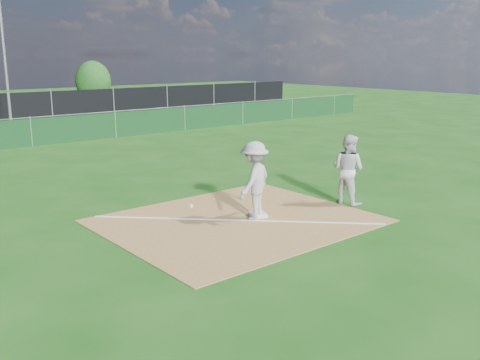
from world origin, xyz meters
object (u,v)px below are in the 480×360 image
car_right (17,104)px  light_pole (4,53)px  play_at_first (254,181)px  runner (348,169)px  first_base (258,215)px  tree_right (93,81)px

car_right → light_pole: bearing=177.2°
play_at_first → car_right: size_ratio=0.56×
play_at_first → runner: (2.83, -0.53, -0.03)m
runner → light_pole: bearing=-3.3°
first_base → runner: (2.66, -0.59, 0.87)m
runner → first_base: bearing=69.7°
first_base → car_right: (3.09, 27.48, 0.64)m
play_at_first → runner: play_at_first is taller
car_right → tree_right: 9.64m
play_at_first → runner: size_ratio=1.45×
runner → car_right: runner is taller
play_at_first → tree_right: bearing=71.2°
play_at_first → light_pole: bearing=87.2°
light_pole → car_right: size_ratio=1.67×
light_pole → runner: 22.64m
play_at_first → tree_right: 34.75m
runner → tree_right: 34.46m
light_pole → play_at_first: (-1.08, -21.84, -3.04)m
first_base → runner: size_ratio=0.21×
tree_right → car_right: bearing=-146.1°
runner → car_right: bearing=-8.7°
play_at_first → car_right: (3.27, 27.54, -0.26)m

